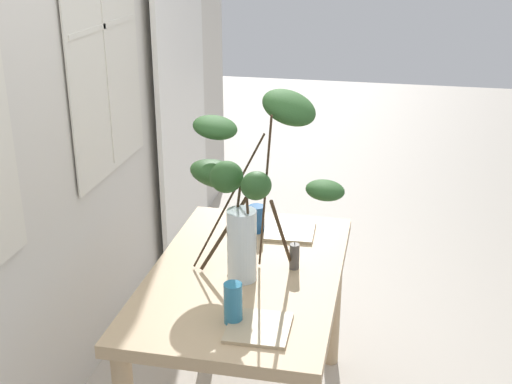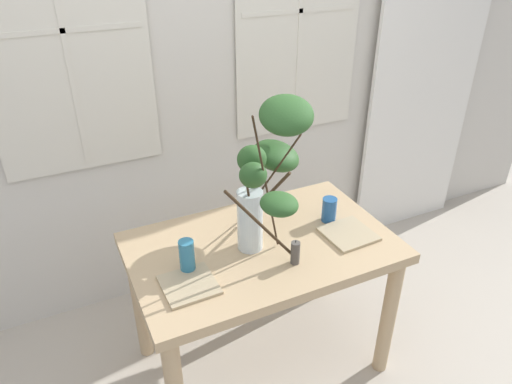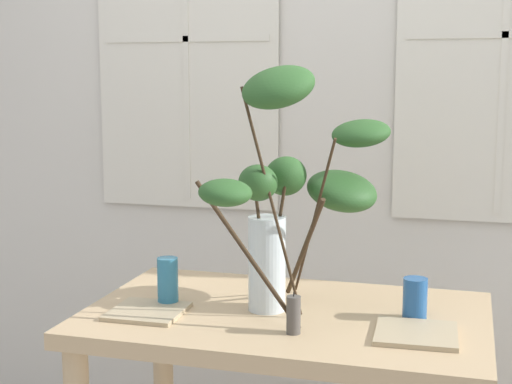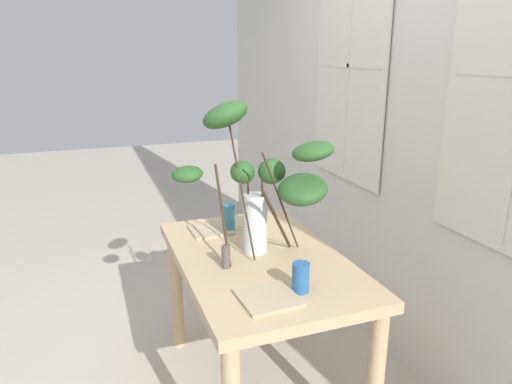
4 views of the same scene
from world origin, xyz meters
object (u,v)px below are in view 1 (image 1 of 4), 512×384
(drinking_glass_blue_left, at_px, (233,303))
(plate_square_left, at_px, (258,328))
(drinking_glass_blue_right, at_px, (257,219))
(plate_square_right, at_px, (289,231))
(dining_table, at_px, (246,298))
(pillar_candle, at_px, (294,256))
(vase_with_branches, at_px, (245,176))

(drinking_glass_blue_left, height_order, plate_square_left, drinking_glass_blue_left)
(drinking_glass_blue_right, relative_size, plate_square_left, 0.58)
(plate_square_left, distance_m, plate_square_right, 0.79)
(dining_table, xyz_separation_m, drinking_glass_blue_right, (0.38, 0.03, 0.18))
(drinking_glass_blue_right, distance_m, plate_square_left, 0.79)
(plate_square_right, bearing_deg, pillar_candle, -167.52)
(vase_with_branches, bearing_deg, plate_square_left, -161.82)
(drinking_glass_blue_left, xyz_separation_m, plate_square_left, (-0.03, -0.09, -0.07))
(drinking_glass_blue_right, bearing_deg, pillar_candle, -144.98)
(drinking_glass_blue_left, bearing_deg, plate_square_left, -106.17)
(pillar_candle, bearing_deg, plate_square_left, 173.60)
(dining_table, distance_m, plate_square_right, 0.43)
(dining_table, xyz_separation_m, drinking_glass_blue_left, (-0.37, -0.04, 0.20))
(dining_table, relative_size, plate_square_right, 5.44)
(dining_table, xyz_separation_m, plate_square_right, (0.39, -0.11, 0.13))
(plate_square_right, xyz_separation_m, pillar_candle, (-0.33, -0.07, 0.05))
(drinking_glass_blue_left, bearing_deg, dining_table, 6.13)
(vase_with_branches, relative_size, drinking_glass_blue_right, 6.30)
(plate_square_left, bearing_deg, dining_table, 18.80)
(vase_with_branches, height_order, pillar_candle, vase_with_branches)
(drinking_glass_blue_left, distance_m, drinking_glass_blue_right, 0.75)
(vase_with_branches, height_order, drinking_glass_blue_right, vase_with_branches)
(vase_with_branches, relative_size, plate_square_right, 3.50)
(dining_table, bearing_deg, vase_with_branches, 10.57)
(dining_table, distance_m, drinking_glass_blue_left, 0.42)
(dining_table, height_order, drinking_glass_blue_right, drinking_glass_blue_right)
(drinking_glass_blue_right, bearing_deg, plate_square_right, -83.83)
(dining_table, xyz_separation_m, plate_square_left, (-0.39, -0.13, 0.13))
(drinking_glass_blue_right, bearing_deg, drinking_glass_blue_left, -174.45)
(plate_square_left, relative_size, pillar_candle, 1.80)
(drinking_glass_blue_left, distance_m, pillar_candle, 0.46)
(pillar_candle, bearing_deg, drinking_glass_blue_left, 161.31)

